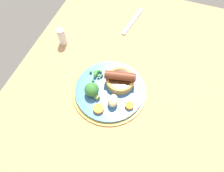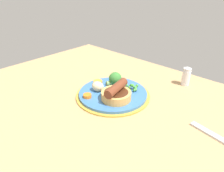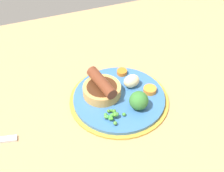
# 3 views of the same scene
# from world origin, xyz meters

# --- Properties ---
(dining_table) EXTENTS (1.10, 0.80, 0.03)m
(dining_table) POSITION_xyz_m (0.00, 0.00, 0.01)
(dining_table) COLOR tan
(dining_table) RESTS_ON ground
(dinner_plate) EXTENTS (0.25, 0.25, 0.01)m
(dinner_plate) POSITION_xyz_m (0.02, -0.05, 0.04)
(dinner_plate) COLOR #B79333
(dinner_plate) RESTS_ON dining_table
(sausage_pudding) EXTENTS (0.10, 0.11, 0.05)m
(sausage_pudding) POSITION_xyz_m (-0.02, -0.02, 0.06)
(sausage_pudding) COLOR tan
(sausage_pudding) RESTS_ON dinner_plate
(pea_pile) EXTENTS (0.05, 0.05, 0.02)m
(pea_pile) POSITION_xyz_m (-0.02, -0.11, 0.05)
(pea_pile) COLOR #4E833C
(pea_pile) RESTS_ON dinner_plate
(broccoli_floret_near) EXTENTS (0.05, 0.06, 0.05)m
(broccoli_floret_near) POSITION_xyz_m (0.05, -0.09, 0.07)
(broccoli_floret_near) COLOR #387A33
(broccoli_floret_near) RESTS_ON dinner_plate
(potato_chunk_0) EXTENTS (0.05, 0.04, 0.03)m
(potato_chunk_0) POSITION_xyz_m (0.07, -0.02, 0.06)
(potato_chunk_0) COLOR beige
(potato_chunk_0) RESTS_ON dinner_plate
(carrot_slice_0) EXTENTS (0.04, 0.04, 0.01)m
(carrot_slice_0) POSITION_xyz_m (0.06, 0.04, 0.05)
(carrot_slice_0) COLOR orange
(carrot_slice_0) RESTS_ON dinner_plate
(carrot_slice_2) EXTENTS (0.05, 0.05, 0.01)m
(carrot_slice_2) POSITION_xyz_m (0.10, -0.05, 0.05)
(carrot_slice_2) COLOR orange
(carrot_slice_2) RESTS_ON dinner_plate
(fork) EXTENTS (0.18, 0.05, 0.01)m
(fork) POSITION_xyz_m (-0.33, -0.07, 0.03)
(fork) COLOR silver
(fork) RESTS_ON dining_table
(salt_shaker) EXTENTS (0.03, 0.03, 0.07)m
(salt_shaker) POSITION_xyz_m (-0.13, -0.29, 0.06)
(salt_shaker) COLOR silver
(salt_shaker) RESTS_ON dining_table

